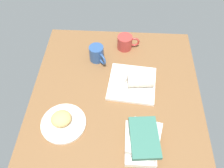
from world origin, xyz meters
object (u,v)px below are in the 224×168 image
object	(u,v)px
round_plate	(64,123)
second_mug	(97,54)
square_plate	(132,83)
sauce_cup	(122,78)
breakfast_wrap	(141,81)
coffee_mug	(125,42)
scone_pastry	(61,119)
book_stack	(143,140)

from	to	relation	value
round_plate	second_mug	size ratio (longest dim) A/B	1.85
square_plate	sauce_cup	bearing A→B (deg)	-106.18
second_mug	breakfast_wrap	bearing A→B (deg)	52.84
square_plate	coffee_mug	bearing A→B (deg)	-171.37
round_plate	scone_pastry	size ratio (longest dim) A/B	2.23
book_stack	second_mug	xyz separation A→B (cm)	(-52.09, -25.53, 0.79)
coffee_mug	second_mug	distance (cm)	19.82
round_plate	breakfast_wrap	bearing A→B (deg)	123.78
scone_pastry	square_plate	bearing A→B (deg)	127.11
square_plate	book_stack	world-z (taller)	book_stack
square_plate	sauce_cup	xyz separation A→B (cm)	(-1.58, -5.43, 2.23)
sauce_cup	second_mug	bearing A→B (deg)	-136.58
square_plate	book_stack	distance (cm)	34.82
scone_pastry	breakfast_wrap	world-z (taller)	breakfast_wrap
breakfast_wrap	book_stack	size ratio (longest dim) A/B	0.64
book_stack	second_mug	world-z (taller)	second_mug
round_plate	sauce_cup	xyz separation A→B (cm)	(-27.84, 27.60, 2.33)
round_plate	book_stack	world-z (taller)	book_stack
scone_pastry	second_mug	size ratio (longest dim) A/B	0.83
round_plate	book_stack	bearing A→B (deg)	77.96
square_plate	book_stack	size ratio (longest dim) A/B	1.16
coffee_mug	second_mug	size ratio (longest dim) A/B	1.16
scone_pastry	book_stack	size ratio (longest dim) A/B	0.45
round_plate	sauce_cup	distance (cm)	39.27
sauce_cup	breakfast_wrap	world-z (taller)	breakfast_wrap
sauce_cup	coffee_mug	bearing A→B (deg)	177.83
breakfast_wrap	coffee_mug	size ratio (longest dim) A/B	1.01
scone_pastry	book_stack	distance (cm)	39.54
breakfast_wrap	coffee_mug	xyz separation A→B (cm)	(-30.21, -8.74, -0.60)
square_plate	sauce_cup	world-z (taller)	sauce_cup
round_plate	square_plate	size ratio (longest dim) A/B	0.87
square_plate	second_mug	bearing A→B (deg)	-130.57
coffee_mug	second_mug	world-z (taller)	second_mug
round_plate	breakfast_wrap	world-z (taller)	breakfast_wrap
coffee_mug	second_mug	xyz separation A→B (cm)	(11.19, -16.35, 0.44)
book_stack	square_plate	bearing A→B (deg)	-172.07
sauce_cup	coffee_mug	distance (cm)	27.43
book_stack	sauce_cup	bearing A→B (deg)	-164.12
square_plate	breakfast_wrap	bearing A→B (deg)	73.82
breakfast_wrap	book_stack	bearing A→B (deg)	-4.37
second_mug	coffee_mug	bearing A→B (deg)	124.39
scone_pastry	breakfast_wrap	distance (cm)	45.21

